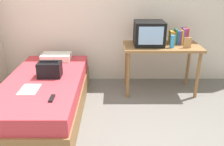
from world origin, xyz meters
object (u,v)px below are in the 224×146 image
Objects in this scene: bed at (45,96)px; remote_dark at (51,98)px; handbag at (49,70)px; remote_silver at (39,72)px; desk at (161,51)px; picture_frame at (187,43)px; magazine at (29,89)px; water_bottle at (172,42)px; book_row at (178,37)px; pillow at (56,57)px; tv at (149,33)px.

remote_dark is at bearing -66.09° from bed.
remote_silver is at bearing 145.57° from handbag.
desk reaches higher than remote_dark.
picture_frame is 0.52× the size of magazine.
magazine is (-0.15, -0.40, -0.10)m from handbag.
water_bottle is at bearing 15.06° from handbag.
book_row is (0.27, 0.09, 0.21)m from desk.
book_row is (0.15, 0.23, 0.02)m from water_bottle.
desk is 7.44× the size of remote_dark.
remote_silver reaches higher than bed.
remote_dark is at bearing -139.08° from desk.
picture_frame is 2.08m from remote_dark.
pillow is at bearing 100.10° from remote_dark.
handbag is (-1.37, -0.60, -0.34)m from tv.
pillow is (-1.65, 0.08, -0.12)m from desk.
picture_frame is at bearing -74.84° from book_row.
remote_silver is (-1.89, -0.33, -0.35)m from water_bottle.
bed is 0.81m from pillow.
book_row is 0.25m from picture_frame.
water_bottle is 0.68× the size of book_row.
book_row is 2.00m from handbag.
magazine is at bearing -111.15° from handbag.
handbag is at bearing -159.59° from book_row.
magazine is (-1.53, -1.00, -0.44)m from tv.
desk reaches higher than handbag.
handbag is (-1.70, -0.46, -0.26)m from water_bottle.
bed is 13.89× the size of remote_silver.
water_bottle reaches higher than remote_silver.
tv reaches higher than remote_silver.
remote_dark is at bearing -134.50° from tv.
picture_frame is (0.06, -0.24, -0.03)m from book_row.
bed is at bearing -158.11° from desk.
handbag is at bearing 104.84° from remote_dark.
book_row is at bearing 105.16° from picture_frame.
water_bottle is 1.78m from handbag.
remote_silver is at bearing 115.10° from remote_dark.
water_bottle reaches higher than handbag.
pillow is at bearing 88.92° from bed.
magazine is (-1.73, -0.99, -0.16)m from desk.
book_row is at bearing 38.03° from remote_dark.
water_bottle reaches higher than magazine.
magazine reaches higher than bed.
book_row is at bearing 20.41° from handbag.
desk is 1.69m from handbag.
desk is 2.64× the size of tv.
pillow is at bearing 85.40° from magazine.
remote_dark is (0.25, -0.56, 0.26)m from bed.
pillow is (-1.92, -0.01, -0.33)m from book_row.
pillow is at bearing 173.38° from picture_frame.
handbag is 2.08× the size of remote_silver.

